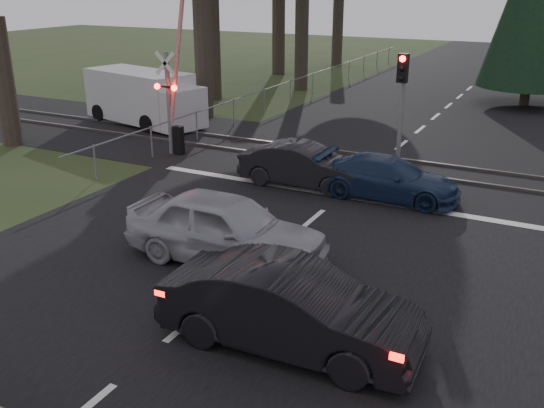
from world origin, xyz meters
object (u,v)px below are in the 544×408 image
Objects in this scene: crossing_signal at (174,100)px; dark_hatchback at (290,308)px; traffic_signal_center at (401,95)px; dark_car_far at (304,165)px; white_van at (146,98)px; blue_sedan at (388,178)px; silver_car at (226,229)px.

crossing_signal is 13.50m from dark_hatchback.
dark_car_far is (-2.43, -2.10, -2.13)m from traffic_signal_center.
traffic_signal_center reaches higher than white_van.
dark_car_far reaches higher than blue_sedan.
dark_hatchback is at bearing -158.09° from dark_car_far.
dark_hatchback is at bearing -175.15° from blue_sedan.
traffic_signal_center is 0.84× the size of silver_car.
dark_hatchback is 18.94m from white_van.
dark_car_far is (-3.52, 8.43, -0.10)m from dark_hatchback.
blue_sedan is (2.07, 6.01, -0.20)m from silver_car.
dark_hatchback reaches higher than blue_sedan.
silver_car is at bearing -102.45° from traffic_signal_center.
crossing_signal is 1.69× the size of dark_car_far.
white_van reaches higher than blue_sedan.
dark_car_far is (5.84, -1.21, -1.38)m from crossing_signal.
traffic_signal_center is at bearing 0.83° from white_van.
traffic_signal_center is 8.43m from silver_car.
traffic_signal_center is 0.94× the size of blue_sedan.
crossing_signal reaches higher than traffic_signal_center.
crossing_signal is 1.47× the size of dark_hatchback.
white_van reaches higher than dark_car_far.
white_van is at bearing 43.28° from dark_hatchback.
dark_car_far is at bearing -11.68° from crossing_signal.
traffic_signal_center is 3.85m from dark_car_far.
crossing_signal is at bearing 77.54° from dark_car_far.
silver_car is 15.13m from white_van.
dark_car_far is (-0.67, 5.90, -0.15)m from silver_car.
dark_hatchback is 8.57m from blue_sedan.
crossing_signal is 5.58m from white_van.
traffic_signal_center is 10.78m from dark_hatchback.
crossing_signal reaches higher than silver_car.
traffic_signal_center is at bearing 6.15° from crossing_signal.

